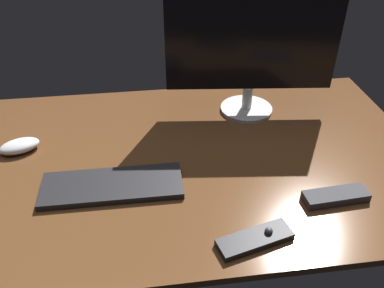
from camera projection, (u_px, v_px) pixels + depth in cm
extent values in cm
cube|color=brown|center=(184.00, 160.00, 117.65)|extent=(140.00, 84.00, 2.00)
cylinder|color=silver|center=(246.00, 109.00, 138.02)|extent=(17.40, 17.40, 1.17)
cylinder|color=silver|center=(247.00, 97.00, 135.47)|extent=(3.28, 3.28, 7.61)
cube|color=black|center=(252.00, 41.00, 124.14)|extent=(53.31, 7.95, 31.37)
cube|color=black|center=(112.00, 186.00, 105.71)|extent=(36.49, 13.37, 1.74)
ellipsoid|color=silver|center=(19.00, 146.00, 118.60)|extent=(12.90, 10.18, 3.39)
cube|color=black|center=(255.00, 239.00, 90.97)|extent=(18.32, 9.90, 1.73)
sphere|color=#3F3F44|center=(269.00, 231.00, 91.34)|extent=(1.88, 1.88, 1.88)
cube|color=#2D2D33|center=(336.00, 196.00, 101.94)|extent=(16.73, 6.26, 2.30)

